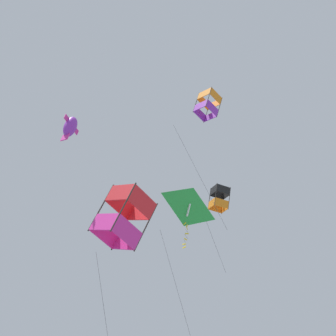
% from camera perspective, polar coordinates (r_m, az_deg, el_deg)
% --- Properties ---
extents(kite_box_near_left, '(1.74, 1.31, 5.38)m').
position_cam_1_polar(kite_box_near_left, '(29.19, 5.99, -3.59)').
color(kite_box_near_left, black).
extents(kite_box_mid_left, '(2.85, 2.29, 8.63)m').
position_cam_1_polar(kite_box_mid_left, '(19.99, -5.22, -5.72)').
color(kite_box_mid_left, red).
extents(kite_delta_low_drifter, '(1.87, 2.34, 9.07)m').
position_cam_1_polar(kite_delta_low_drifter, '(23.85, 2.35, -4.68)').
color(kite_delta_low_drifter, green).
extents(kite_box_near_right, '(2.76, 2.80, 9.07)m').
position_cam_1_polar(kite_box_near_right, '(29.31, 4.64, 7.30)').
color(kite_box_near_right, orange).
extents(kite_fish_highest, '(0.99, 0.98, 1.65)m').
position_cam_1_polar(kite_fish_highest, '(23.48, -11.32, 4.73)').
color(kite_fish_highest, purple).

